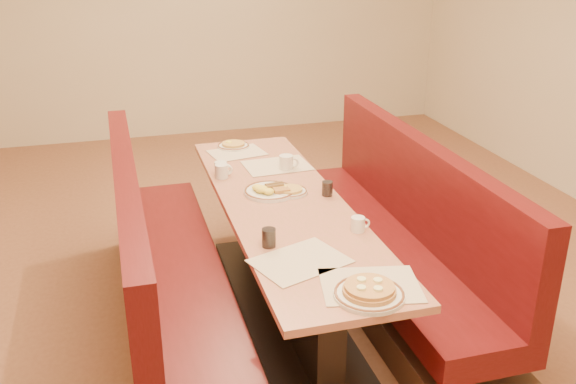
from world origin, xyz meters
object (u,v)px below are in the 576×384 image
object	(u,v)px
pancake_plate	(369,292)
coffee_mug_c	(287,162)
booth_right	(395,246)
coffee_mug_a	(358,224)
eggs_plate	(269,191)
soda_tumbler_mid	(327,189)
coffee_mug_d	(221,168)
diner_table	(285,260)
booth_left	(164,278)
coffee_mug_b	(222,171)
soda_tumbler_near	(269,238)

from	to	relation	value
pancake_plate	coffee_mug_c	xyz separation A→B (m)	(0.09, 1.64, 0.03)
booth_right	coffee_mug_a	size ratio (longest dim) A/B	23.62
eggs_plate	soda_tumbler_mid	world-z (taller)	soda_tumbler_mid
booth_right	coffee_mug_d	xyz separation A→B (m)	(-1.00, 0.57, 0.43)
diner_table	eggs_plate	xyz separation A→B (m)	(-0.05, 0.17, 0.39)
booth_left	soda_tumbler_mid	size ratio (longest dim) A/B	27.90
coffee_mug_b	booth_right	bearing A→B (deg)	-34.53
eggs_plate	soda_tumbler_near	world-z (taller)	soda_tumbler_near
booth_left	coffee_mug_a	xyz separation A→B (m)	(1.01, -0.47, 0.43)
eggs_plate	diner_table	bearing A→B (deg)	-73.53
booth_left	soda_tumbler_near	world-z (taller)	booth_left
pancake_plate	coffee_mug_b	size ratio (longest dim) A/B	2.65
pancake_plate	soda_tumbler_near	size ratio (longest dim) A/B	3.22
eggs_plate	coffee_mug_a	size ratio (longest dim) A/B	2.99
coffee_mug_d	soda_tumbler_mid	bearing A→B (deg)	-22.12
pancake_plate	eggs_plate	xyz separation A→B (m)	(-0.13, 1.27, -0.01)
coffee_mug_a	coffee_mug_c	xyz separation A→B (m)	(-0.11, 1.01, 0.01)
pancake_plate	coffee_mug_a	xyz separation A→B (m)	(0.20, 0.63, 0.02)
booth_right	soda_tumbler_near	xyz separation A→B (m)	(-0.96, -0.51, 0.44)
coffee_mug_b	coffee_mug_c	distance (m)	0.44
booth_right	soda_tumbler_mid	xyz separation A→B (m)	(-0.45, 0.04, 0.43)
coffee_mug_c	soda_tumbler_mid	bearing A→B (deg)	-61.16
booth_left	coffee_mug_c	bearing A→B (deg)	31.17
coffee_mug_b	coffee_mug_c	xyz separation A→B (m)	(0.44, 0.03, 0.00)
diner_table	eggs_plate	distance (m)	0.43
pancake_plate	soda_tumbler_mid	bearing A→B (deg)	79.99
coffee_mug_a	coffee_mug_b	xyz separation A→B (m)	(-0.55, 0.98, 0.01)
booth_left	coffee_mug_c	distance (m)	1.14
coffee_mug_b	soda_tumbler_near	world-z (taller)	soda_tumbler_near
soda_tumbler_near	soda_tumbler_mid	world-z (taller)	soda_tumbler_near
booth_right	coffee_mug_c	size ratio (longest dim) A/B	19.35
coffee_mug_d	eggs_plate	bearing A→B (deg)	-39.62
booth_left	booth_right	bearing A→B (deg)	0.00
coffee_mug_a	coffee_mug_d	bearing A→B (deg)	121.15
pancake_plate	soda_tumbler_near	xyz separation A→B (m)	(-0.30, 0.59, 0.02)
pancake_plate	soda_tumbler_mid	distance (m)	1.16
booth_right	pancake_plate	distance (m)	1.34
eggs_plate	soda_tumbler_near	bearing A→B (deg)	-104.40
coffee_mug_c	soda_tumbler_mid	size ratio (longest dim) A/B	1.44
booth_right	coffee_mug_d	world-z (taller)	booth_right
booth_left	pancake_plate	xyz separation A→B (m)	(0.81, -1.10, 0.41)
coffee_mug_a	soda_tumbler_near	world-z (taller)	soda_tumbler_near
coffee_mug_a	coffee_mug_b	distance (m)	1.13
soda_tumbler_near	eggs_plate	bearing A→B (deg)	75.60
diner_table	soda_tumbler_near	xyz separation A→B (m)	(-0.22, -0.51, 0.42)
booth_left	coffee_mug_a	size ratio (longest dim) A/B	23.62
coffee_mug_c	coffee_mug_d	distance (m)	0.44
booth_left	soda_tumbler_mid	distance (m)	1.10
pancake_plate	coffee_mug_b	distance (m)	1.65
soda_tumbler_mid	pancake_plate	bearing A→B (deg)	-100.01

